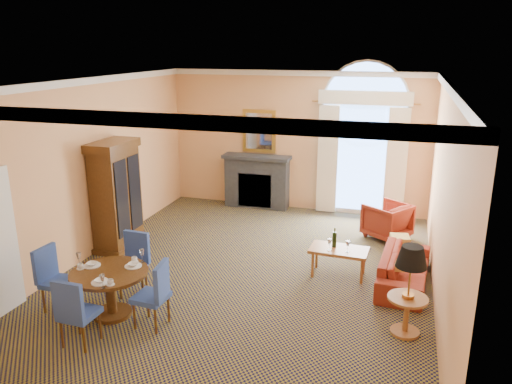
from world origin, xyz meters
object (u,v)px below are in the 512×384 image
(dining_table, at_px, (110,283))
(side_table, at_px, (410,278))
(sofa, at_px, (404,269))
(armchair, at_px, (387,221))
(armoire, at_px, (116,197))
(coffee_table, at_px, (339,251))

(dining_table, relative_size, side_table, 0.89)
(dining_table, distance_m, sofa, 4.58)
(armchair, bearing_deg, armoire, -32.98)
(side_table, bearing_deg, sofa, 91.91)
(armoire, height_order, coffee_table, armoire)
(sofa, relative_size, armchair, 2.30)
(dining_table, bearing_deg, armchair, 49.65)
(armchair, bearing_deg, coffee_table, 16.22)
(coffee_table, bearing_deg, dining_table, -139.69)
(armoire, distance_m, side_table, 5.54)
(sofa, bearing_deg, coffee_table, 94.77)
(coffee_table, bearing_deg, armchair, 74.08)
(dining_table, bearing_deg, side_table, 10.36)
(dining_table, height_order, armchair, dining_table)
(armoire, distance_m, dining_table, 2.66)
(dining_table, relative_size, sofa, 0.60)
(armoire, xyz_separation_m, dining_table, (1.28, -2.29, -0.48))
(sofa, distance_m, coffee_table, 1.08)
(armoire, bearing_deg, armchair, 21.93)
(dining_table, xyz_separation_m, side_table, (4.04, 0.74, 0.30))
(armoire, bearing_deg, coffee_table, -0.72)
(armoire, distance_m, sofa, 5.32)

